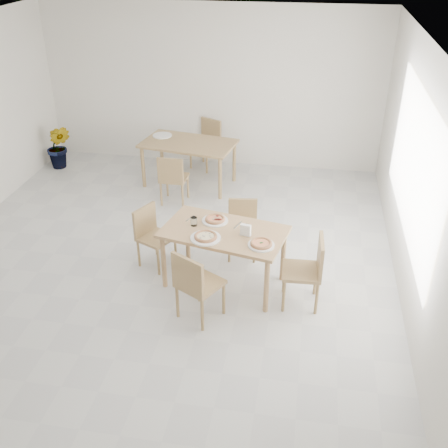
% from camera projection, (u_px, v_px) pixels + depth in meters
% --- Properties ---
extents(room, '(7.28, 7.00, 7.00)m').
position_uv_depth(room, '(414.00, 165.00, 5.93)').
color(room, silver).
rests_on(room, ground).
extents(main_table, '(1.57, 1.09, 0.75)m').
position_uv_depth(main_table, '(224.00, 237.00, 6.18)').
color(main_table, tan).
rests_on(main_table, ground).
extents(chair_south, '(0.58, 0.58, 0.87)m').
position_uv_depth(chair_south, '(195.00, 282.00, 5.67)').
color(chair_south, '#A27F51').
rests_on(chair_south, ground).
extents(chair_north, '(0.42, 0.42, 0.77)m').
position_uv_depth(chair_north, '(242.00, 224.00, 6.89)').
color(chair_north, '#A27F51').
rests_on(chair_north, ground).
extents(chair_west, '(0.52, 0.52, 0.79)m').
position_uv_depth(chair_west, '(151.00, 232.00, 6.67)').
color(chair_west, '#A27F51').
rests_on(chair_west, ground).
extents(chair_east, '(0.45, 0.45, 0.87)m').
position_uv_depth(chair_east, '(309.00, 267.00, 5.91)').
color(chair_east, '#A27F51').
rests_on(chair_east, ground).
extents(plate_margherita, '(0.30, 0.30, 0.02)m').
position_uv_depth(plate_margherita, '(261.00, 245.00, 5.84)').
color(plate_margherita, white).
rests_on(plate_margherita, main_table).
extents(plate_mushroom, '(0.35, 0.35, 0.02)m').
position_uv_depth(plate_mushroom, '(206.00, 238.00, 5.98)').
color(plate_mushroom, white).
rests_on(plate_mushroom, main_table).
extents(plate_pepperoni, '(0.31, 0.31, 0.02)m').
position_uv_depth(plate_pepperoni, '(215.00, 221.00, 6.33)').
color(plate_pepperoni, white).
rests_on(plate_pepperoni, main_table).
extents(pizza_margherita, '(0.27, 0.27, 0.03)m').
position_uv_depth(pizza_margherita, '(261.00, 243.00, 5.83)').
color(pizza_margherita, tan).
rests_on(pizza_margherita, plate_margherita).
extents(pizza_mushroom, '(0.31, 0.31, 0.03)m').
position_uv_depth(pizza_mushroom, '(206.00, 236.00, 5.96)').
color(pizza_mushroom, tan).
rests_on(pizza_mushroom, plate_mushroom).
extents(pizza_pepperoni, '(0.27, 0.27, 0.03)m').
position_uv_depth(pizza_pepperoni, '(215.00, 219.00, 6.32)').
color(pizza_pepperoni, tan).
rests_on(pizza_pepperoni, plate_pepperoni).
extents(tumbler_a, '(0.08, 0.08, 0.10)m').
position_uv_depth(tumbler_a, '(194.00, 221.00, 6.22)').
color(tumbler_a, white).
rests_on(tumbler_a, main_table).
extents(tumbler_b, '(0.07, 0.07, 0.09)m').
position_uv_depth(tumbler_b, '(246.00, 228.00, 6.10)').
color(tumbler_b, white).
rests_on(tumbler_b, main_table).
extents(napkin_holder, '(0.14, 0.09, 0.15)m').
position_uv_depth(napkin_holder, '(246.00, 231.00, 6.00)').
color(napkin_holder, silver).
rests_on(napkin_holder, main_table).
extents(fork_a, '(0.08, 0.19, 0.01)m').
position_uv_depth(fork_a, '(238.00, 225.00, 6.24)').
color(fork_a, silver).
rests_on(fork_a, main_table).
extents(fork_b, '(0.08, 0.17, 0.01)m').
position_uv_depth(fork_b, '(190.00, 218.00, 6.39)').
color(fork_b, silver).
rests_on(fork_b, main_table).
extents(second_table, '(1.62, 1.10, 0.75)m').
position_uv_depth(second_table, '(189.00, 147.00, 8.67)').
color(second_table, '#A27F51').
rests_on(second_table, ground).
extents(chair_back_s, '(0.41, 0.41, 0.82)m').
position_uv_depth(chair_back_s, '(173.00, 176.00, 8.12)').
color(chair_back_s, '#A27F51').
rests_on(chair_back_s, ground).
extents(chair_back_n, '(0.57, 0.57, 0.87)m').
position_uv_depth(chair_back_n, '(207.00, 140.00, 9.41)').
color(chair_back_n, '#A27F51').
rests_on(chair_back_n, ground).
extents(plate_empty, '(0.33, 0.33, 0.02)m').
position_uv_depth(plate_empty, '(162.00, 135.00, 8.88)').
color(plate_empty, white).
rests_on(plate_empty, second_table).
extents(potted_plant, '(0.49, 0.41, 0.80)m').
position_uv_depth(potted_plant, '(59.00, 147.00, 9.40)').
color(potted_plant, '#1F6928').
rests_on(potted_plant, ground).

